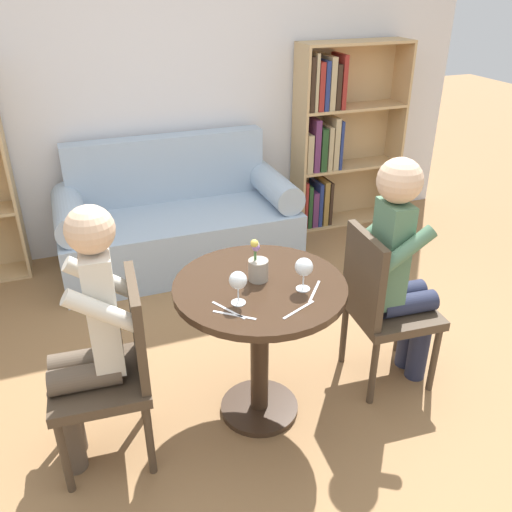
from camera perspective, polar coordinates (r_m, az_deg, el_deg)
ground_plane at (r=2.93m, az=0.35°, el=-15.82°), size 16.00×16.00×0.00m
back_wall at (r=4.29m, az=-10.57°, el=18.39°), size 5.20×0.05×2.70m
round_table at (r=2.57m, az=0.39°, el=-6.54°), size 0.80×0.80×0.76m
couch at (r=4.19m, az=-8.24°, el=3.41°), size 1.75×0.80×0.92m
bookshelf_right at (r=4.74m, az=8.12°, el=12.19°), size 0.95×0.28×1.54m
chair_left at (r=2.49m, az=-14.67°, el=-11.10°), size 0.45×0.45×0.90m
chair_right at (r=2.90m, az=13.04°, el=-4.78°), size 0.45×0.45×0.90m
person_left at (r=2.40m, az=-17.29°, el=-8.28°), size 0.43×0.36×1.25m
person_right at (r=2.84m, az=15.01°, el=-1.16°), size 0.43×0.36×1.27m
wine_glass_left at (r=2.28m, az=-1.91°, el=-2.69°), size 0.08×0.08×0.15m
wine_glass_right at (r=2.39m, az=5.07°, el=-1.26°), size 0.08×0.08×0.15m
flower_vase at (r=2.47m, az=0.20°, el=-1.12°), size 0.09×0.09×0.21m
knife_left_setting at (r=2.43m, az=6.17°, el=-3.71°), size 0.13×0.15×0.00m
fork_left_setting at (r=2.29m, az=-2.92°, el=-5.71°), size 0.10×0.17×0.00m
knife_right_setting at (r=2.30m, az=4.53°, el=-5.65°), size 0.18×0.09×0.00m
fork_right_setting at (r=2.26m, az=-2.29°, el=-6.24°), size 0.16×0.13×0.00m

